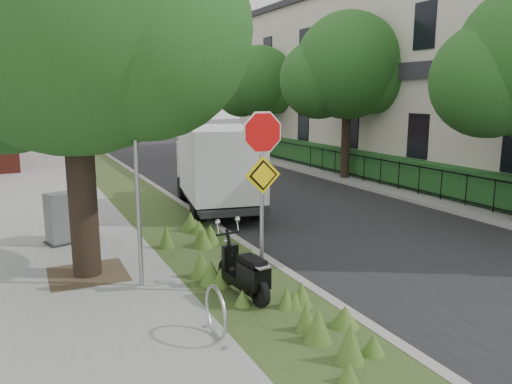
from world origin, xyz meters
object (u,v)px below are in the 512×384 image
(box_truck, at_px, (217,165))
(utility_cabinet, at_px, (65,219))
(sign_assembly, at_px, (262,166))
(scooter_near, at_px, (248,278))

(box_truck, height_order, utility_cabinet, box_truck)
(sign_assembly, height_order, utility_cabinet, sign_assembly)
(sign_assembly, distance_m, box_truck, 6.77)
(sign_assembly, xyz_separation_m, scooter_near, (-0.33, -0.12, -1.84))
(scooter_near, height_order, box_truck, box_truck)
(scooter_near, relative_size, box_truck, 0.31)
(sign_assembly, height_order, scooter_near, sign_assembly)
(box_truck, distance_m, utility_cabinet, 4.89)
(sign_assembly, height_order, box_truck, sign_assembly)
(sign_assembly, xyz_separation_m, utility_cabinet, (-2.77, 4.63, -1.65))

